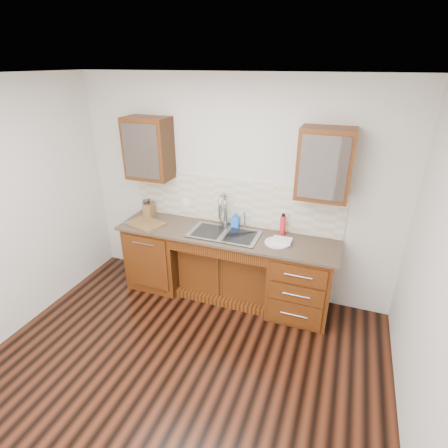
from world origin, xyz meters
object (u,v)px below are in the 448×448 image
(cutting_board, at_px, (145,223))
(plate, at_px, (277,243))
(soap_bottle, at_px, (235,219))
(knife_block, at_px, (149,210))
(water_bottle, at_px, (283,225))

(cutting_board, bearing_deg, plate, 2.33)
(soap_bottle, xyz_separation_m, knife_block, (-1.18, -0.10, -0.00))
(water_bottle, distance_m, cutting_board, 1.73)
(soap_bottle, xyz_separation_m, water_bottle, (0.60, -0.02, 0.02))
(knife_block, bearing_deg, water_bottle, -4.47)
(plate, bearing_deg, soap_bottle, 156.50)
(soap_bottle, height_order, knife_block, soap_bottle)
(cutting_board, bearing_deg, knife_block, 108.30)
(water_bottle, bearing_deg, plate, -91.72)
(knife_block, bearing_deg, cutting_board, -78.67)
(water_bottle, distance_m, knife_block, 1.77)
(soap_bottle, height_order, plate, soap_bottle)
(water_bottle, distance_m, plate, 0.26)
(plate, height_order, knife_block, knife_block)
(plate, xyz_separation_m, cutting_board, (-1.69, -0.07, 0.00))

